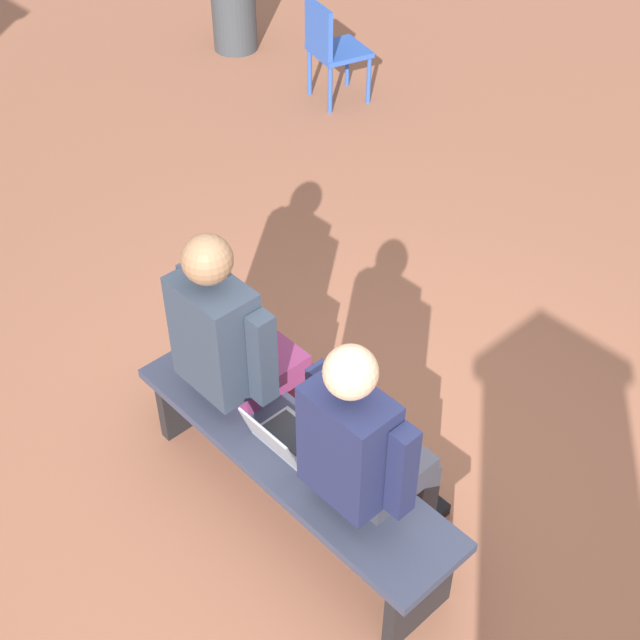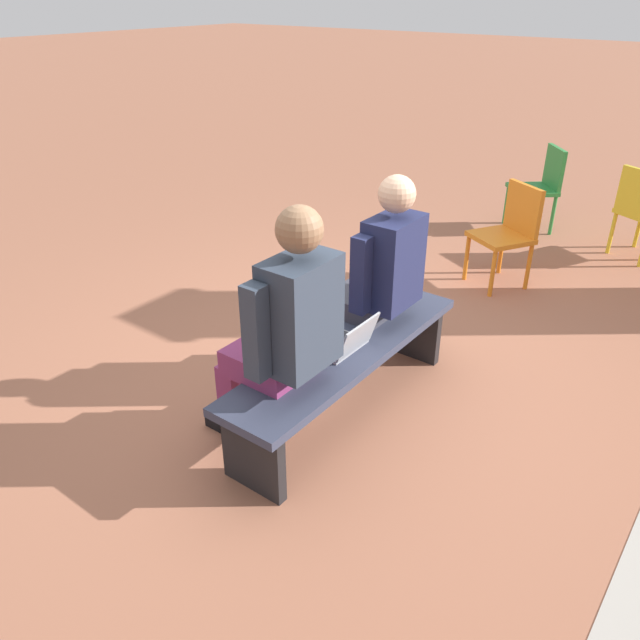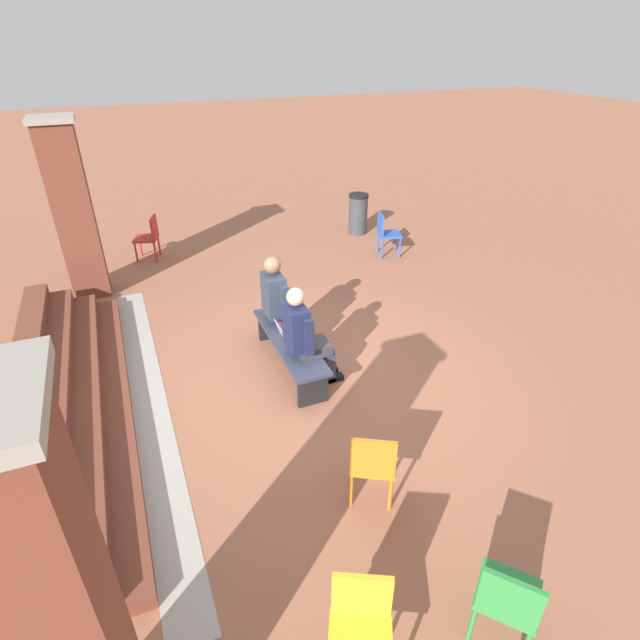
{
  "view_description": "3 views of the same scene",
  "coord_description": "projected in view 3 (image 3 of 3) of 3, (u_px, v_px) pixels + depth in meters",
  "views": [
    {
      "loc": [
        -1.71,
        1.95,
        3.54
      ],
      "look_at": [
        0.54,
        -0.14,
        0.85
      ],
      "focal_mm": 50.0,
      "sensor_mm": 36.0,
      "label": 1
    },
    {
      "loc": [
        2.82,
        1.95,
        2.26
      ],
      "look_at": [
        0.47,
        0.17,
        0.67
      ],
      "focal_mm": 35.0,
      "sensor_mm": 36.0,
      "label": 2
    },
    {
      "loc": [
        -4.83,
        1.95,
        3.85
      ],
      "look_at": [
        0.3,
        -0.18,
        0.63
      ],
      "focal_mm": 28.0,
      "sensor_mm": 36.0,
      "label": 3
    }
  ],
  "objects": [
    {
      "name": "litter_bin",
      "position": [
        358.0,
        214.0,
        10.81
      ],
      "size": [
        0.42,
        0.42,
        0.86
      ],
      "color": "#383D42",
      "rests_on": "ground"
    },
    {
      "name": "brick_pillar_right_of_steps",
      "position": [
        74.0,
        211.0,
        7.8
      ],
      "size": [
        0.64,
        0.64,
        2.81
      ],
      "color": "brown",
      "rests_on": "ground"
    },
    {
      "name": "brick_steps",
      "position": [
        58.0,
        406.0,
        5.58
      ],
      "size": [
        5.23,
        1.2,
        0.6
      ],
      "color": "brown",
      "rests_on": "ground"
    },
    {
      "name": "concrete_strip",
      "position": [
        149.0,
        400.0,
        6.01
      ],
      "size": [
        6.03,
        0.4,
        0.01
      ],
      "primitive_type": "cube",
      "color": "#A8A399",
      "rests_on": "ground"
    },
    {
      "name": "plastic_chair_mid_courtyard",
      "position": [
        361.0,
        626.0,
        3.26
      ],
      "size": [
        0.57,
        0.57,
        0.84
      ],
      "color": "gold",
      "rests_on": "ground"
    },
    {
      "name": "plastic_chair_far_right",
      "position": [
        149.0,
        235.0,
        9.53
      ],
      "size": [
        0.53,
        0.53,
        0.84
      ],
      "color": "red",
      "rests_on": "ground"
    },
    {
      "name": "plastic_chair_near_bench_right",
      "position": [
        508.0,
        599.0,
        3.42
      ],
      "size": [
        0.59,
        0.59,
        0.84
      ],
      "color": "#2D893D",
      "rests_on": "ground"
    },
    {
      "name": "person_student",
      "position": [
        305.0,
        334.0,
        5.95
      ],
      "size": [
        0.55,
        0.69,
        1.35
      ],
      "color": "#383842",
      "rests_on": "ground"
    },
    {
      "name": "brick_pillar_left_of_steps",
      "position": [
        52.0,
        638.0,
        2.31
      ],
      "size": [
        0.64,
        0.64,
        2.81
      ],
      "color": "brown",
      "rests_on": "ground"
    },
    {
      "name": "laptop",
      "position": [
        287.0,
        334.0,
        6.38
      ],
      "size": [
        0.32,
        0.29,
        0.21
      ],
      "color": "#9EA0A5",
      "rests_on": "bench"
    },
    {
      "name": "plastic_chair_near_bench_left",
      "position": [
        373.0,
        462.0,
        4.51
      ],
      "size": [
        0.57,
        0.57,
        0.84
      ],
      "color": "orange",
      "rests_on": "ground"
    },
    {
      "name": "ground_plane",
      "position": [
        316.0,
        376.0,
        6.44
      ],
      "size": [
        60.0,
        60.0,
        0.0
      ],
      "primitive_type": "plane",
      "color": "#9E6047"
    },
    {
      "name": "bench",
      "position": [
        290.0,
        345.0,
        6.43
      ],
      "size": [
        1.8,
        0.44,
        0.45
      ],
      "color": "#33384C",
      "rests_on": "ground"
    },
    {
      "name": "plastic_chair_far_left",
      "position": [
        386.0,
        232.0,
        9.7
      ],
      "size": [
        0.51,
        0.51,
        0.84
      ],
      "color": "#2D56B7",
      "rests_on": "ground"
    },
    {
      "name": "person_adult",
      "position": [
        282.0,
        302.0,
        6.62
      ],
      "size": [
        0.58,
        0.73,
        1.4
      ],
      "color": "#7F2D5B",
      "rests_on": "ground"
    }
  ]
}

